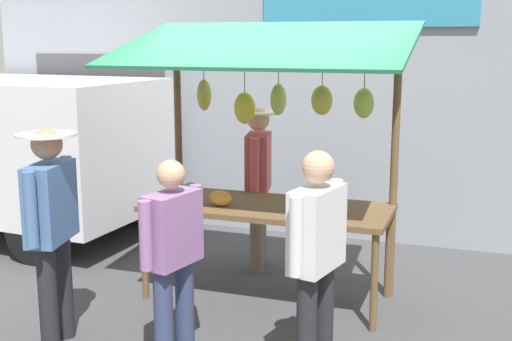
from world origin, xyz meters
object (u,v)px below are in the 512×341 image
at_px(shopper_with_shopping_bag, 317,250).
at_px(shopper_with_ponytail, 51,219).
at_px(market_stall, 267,131).
at_px(vendor_with_sunhat, 258,175).
at_px(shopper_in_striped_shirt, 173,249).

bearing_deg(shopper_with_shopping_bag, shopper_with_ponytail, 106.76).
bearing_deg(market_stall, vendor_with_sunhat, -65.36).
relative_size(market_stall, shopper_with_shopping_bag, 1.55).
relative_size(vendor_with_sunhat, shopper_in_striped_shirt, 1.10).
bearing_deg(shopper_with_shopping_bag, shopper_in_striped_shirt, 107.19).
bearing_deg(shopper_in_striped_shirt, vendor_with_sunhat, 14.60).
distance_m(vendor_with_sunhat, shopper_in_striped_shirt, 2.12).
relative_size(shopper_in_striped_shirt, shopper_with_ponytail, 0.89).
xyz_separation_m(market_stall, shopper_in_striped_shirt, (0.25, 1.40, -0.69)).
distance_m(shopper_in_striped_shirt, shopper_with_shopping_bag, 1.04).
relative_size(market_stall, shopper_in_striped_shirt, 1.66).
distance_m(market_stall, vendor_with_sunhat, 0.97).
bearing_deg(market_stall, shopper_in_striped_shirt, 79.97).
height_order(shopper_in_striped_shirt, shopper_with_ponytail, shopper_with_ponytail).
bearing_deg(shopper_with_shopping_bag, market_stall, 43.35).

